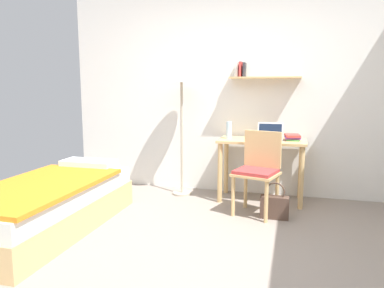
{
  "coord_description": "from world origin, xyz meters",
  "views": [
    {
      "loc": [
        0.76,
        -2.74,
        1.37
      ],
      "look_at": [
        -0.14,
        0.51,
        0.85
      ],
      "focal_mm": 34.68,
      "sensor_mm": 36.0,
      "label": 1
    }
  ],
  "objects_px": {
    "standing_lamp": "(181,81)",
    "water_bottle": "(229,130)",
    "desk": "(262,152)",
    "handbag": "(275,206)",
    "desk_chair": "(258,168)",
    "laptop": "(270,135)",
    "book_stack": "(293,137)",
    "bed": "(49,205)"
  },
  "relations": [
    {
      "from": "standing_lamp",
      "to": "water_bottle",
      "type": "bearing_deg",
      "value": -0.83
    },
    {
      "from": "desk",
      "to": "handbag",
      "type": "height_order",
      "value": "desk"
    },
    {
      "from": "desk_chair",
      "to": "handbag",
      "type": "distance_m",
      "value": 0.43
    },
    {
      "from": "desk_chair",
      "to": "standing_lamp",
      "type": "bearing_deg",
      "value": 154.54
    },
    {
      "from": "desk_chair",
      "to": "water_bottle",
      "type": "height_order",
      "value": "water_bottle"
    },
    {
      "from": "laptop",
      "to": "handbag",
      "type": "xyz_separation_m",
      "value": [
        0.11,
        -0.61,
        -0.67
      ]
    },
    {
      "from": "desk",
      "to": "water_bottle",
      "type": "height_order",
      "value": "water_bottle"
    },
    {
      "from": "handbag",
      "to": "standing_lamp",
      "type": "bearing_deg",
      "value": 153.44
    },
    {
      "from": "book_stack",
      "to": "handbag",
      "type": "height_order",
      "value": "book_stack"
    },
    {
      "from": "desk_chair",
      "to": "standing_lamp",
      "type": "xyz_separation_m",
      "value": [
        -1.01,
        0.48,
        0.94
      ]
    },
    {
      "from": "desk",
      "to": "standing_lamp",
      "type": "bearing_deg",
      "value": -179.91
    },
    {
      "from": "standing_lamp",
      "to": "bed",
      "type": "bearing_deg",
      "value": -121.03
    },
    {
      "from": "desk",
      "to": "desk_chair",
      "type": "relative_size",
      "value": 1.15
    },
    {
      "from": "water_bottle",
      "to": "handbag",
      "type": "relative_size",
      "value": 0.53
    },
    {
      "from": "laptop",
      "to": "book_stack",
      "type": "height_order",
      "value": "laptop"
    },
    {
      "from": "laptop",
      "to": "water_bottle",
      "type": "xyz_separation_m",
      "value": [
        -0.49,
        -0.02,
        0.05
      ]
    },
    {
      "from": "standing_lamp",
      "to": "book_stack",
      "type": "xyz_separation_m",
      "value": [
        1.35,
        0.04,
        -0.66
      ]
    },
    {
      "from": "bed",
      "to": "desk",
      "type": "bearing_deg",
      "value": 38.13
    },
    {
      "from": "desk_chair",
      "to": "laptop",
      "type": "distance_m",
      "value": 0.58
    },
    {
      "from": "standing_lamp",
      "to": "desk",
      "type": "bearing_deg",
      "value": 0.09
    },
    {
      "from": "laptop",
      "to": "book_stack",
      "type": "xyz_separation_m",
      "value": [
        0.26,
        0.03,
        -0.01
      ]
    },
    {
      "from": "standing_lamp",
      "to": "book_stack",
      "type": "height_order",
      "value": "standing_lamp"
    },
    {
      "from": "desk_chair",
      "to": "book_stack",
      "type": "bearing_deg",
      "value": 56.33
    },
    {
      "from": "book_stack",
      "to": "handbag",
      "type": "bearing_deg",
      "value": -103.48
    },
    {
      "from": "handbag",
      "to": "water_bottle",
      "type": "bearing_deg",
      "value": 135.24
    },
    {
      "from": "laptop",
      "to": "book_stack",
      "type": "relative_size",
      "value": 1.22
    },
    {
      "from": "desk_chair",
      "to": "water_bottle",
      "type": "bearing_deg",
      "value": 130.56
    },
    {
      "from": "desk_chair",
      "to": "water_bottle",
      "type": "distance_m",
      "value": 0.71
    },
    {
      "from": "book_stack",
      "to": "desk",
      "type": "bearing_deg",
      "value": -173.46
    },
    {
      "from": "water_bottle",
      "to": "handbag",
      "type": "bearing_deg",
      "value": -44.76
    },
    {
      "from": "desk",
      "to": "book_stack",
      "type": "bearing_deg",
      "value": 6.54
    },
    {
      "from": "standing_lamp",
      "to": "laptop",
      "type": "height_order",
      "value": "standing_lamp"
    },
    {
      "from": "bed",
      "to": "desk",
      "type": "height_order",
      "value": "desk"
    },
    {
      "from": "bed",
      "to": "handbag",
      "type": "height_order",
      "value": "bed"
    },
    {
      "from": "laptop",
      "to": "handbag",
      "type": "relative_size",
      "value": 0.78
    },
    {
      "from": "bed",
      "to": "water_bottle",
      "type": "bearing_deg",
      "value": 44.6
    },
    {
      "from": "handbag",
      "to": "laptop",
      "type": "bearing_deg",
      "value": 100.04
    },
    {
      "from": "desk",
      "to": "desk_chair",
      "type": "height_order",
      "value": "desk_chair"
    },
    {
      "from": "standing_lamp",
      "to": "book_stack",
      "type": "bearing_deg",
      "value": 1.78
    },
    {
      "from": "bed",
      "to": "water_bottle",
      "type": "xyz_separation_m",
      "value": [
        1.5,
        1.48,
        0.61
      ]
    },
    {
      "from": "water_bottle",
      "to": "book_stack",
      "type": "relative_size",
      "value": 0.83
    },
    {
      "from": "desk_chair",
      "to": "laptop",
      "type": "height_order",
      "value": "laptop"
    }
  ]
}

